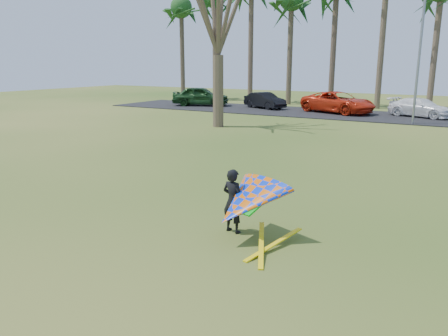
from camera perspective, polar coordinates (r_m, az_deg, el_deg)
The scene contains 11 objects.
ground at distance 10.01m, azimuth -5.85°, elevation -8.47°, with size 100.00×100.00×0.00m, color #1C4A10.
parking_strip at distance 33.14m, azimuth 20.63°, elevation 6.26°, with size 46.00×7.00×0.06m, color black.
palm_0 at distance 47.61m, azimuth -5.60°, elevation 20.03°, with size 4.84×4.84×10.84m.
palm_3 at distance 41.83m, azimuth 8.82°, elevation 20.85°, with size 4.84×4.84×10.84m.
bare_tree_left at distance 26.41m, azimuth -0.81°, elevation 20.45°, with size 6.60×6.60×9.70m.
streetlight at distance 29.66m, azimuth 24.52°, elevation 13.77°, with size 2.28×0.18×8.00m.
car_0 at distance 39.12m, azimuth -3.06°, elevation 9.37°, with size 1.98×4.93×1.68m, color #173A18.
car_1 at distance 36.94m, azimuth 5.34°, elevation 8.79°, with size 1.39×3.97×1.31m, color black.
car_2 at distance 34.44m, azimuth 14.66°, elevation 8.31°, with size 2.63×5.71×1.59m, color red.
car_3 at distance 33.73m, azimuth 24.30°, elevation 7.20°, with size 1.81×4.44×1.29m, color white.
kite_flyer at distance 9.38m, azimuth 2.73°, elevation -4.48°, with size 2.13×2.39×2.02m.
Camera 1 is at (5.53, -7.46, 3.74)m, focal length 35.00 mm.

